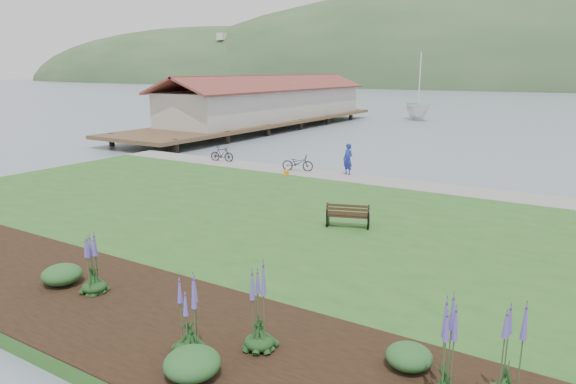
% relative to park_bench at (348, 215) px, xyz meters
% --- Properties ---
extents(ground, '(600.00, 600.00, 0.00)m').
position_rel_park_bench_xyz_m(ground, '(-2.61, 1.10, -0.87)').
color(ground, slate).
rests_on(ground, ground).
extents(lawn, '(34.00, 20.00, 0.40)m').
position_rel_park_bench_xyz_m(lawn, '(-2.61, -0.90, -0.67)').
color(lawn, '#27571E').
rests_on(lawn, ground).
extents(shoreline_path, '(34.00, 2.20, 0.03)m').
position_rel_park_bench_xyz_m(shoreline_path, '(-2.61, 8.00, -0.45)').
color(shoreline_path, gray).
rests_on(shoreline_path, lawn).
extents(garden_bed, '(24.00, 4.40, 0.04)m').
position_rel_park_bench_xyz_m(garden_bed, '(0.39, -8.70, -0.45)').
color(garden_bed, black).
rests_on(garden_bed, lawn).
extents(pier_pavilion, '(8.00, 36.00, 5.40)m').
position_rel_park_bench_xyz_m(pier_pavilion, '(-22.61, 28.62, 1.77)').
color(pier_pavilion, '#4C3826').
rests_on(pier_pavilion, ground).
extents(park_bench, '(1.64, 1.09, 0.94)m').
position_rel_park_bench_xyz_m(park_bench, '(0.00, 0.00, 0.00)').
color(park_bench, black).
rests_on(park_bench, lawn).
extents(person, '(0.86, 0.72, 2.01)m').
position_rel_park_bench_xyz_m(person, '(-4.09, 8.60, 0.54)').
color(person, navy).
rests_on(person, lawn).
extents(bicycle_a, '(1.16, 1.86, 0.92)m').
position_rel_park_bench_xyz_m(bicycle_a, '(-6.98, 8.16, -0.01)').
color(bicycle_a, black).
rests_on(bicycle_a, lawn).
extents(bicycle_b, '(0.74, 1.60, 0.93)m').
position_rel_park_bench_xyz_m(bicycle_b, '(-12.52, 8.30, -0.00)').
color(bicycle_b, black).
rests_on(bicycle_b, lawn).
extents(sailboat, '(13.64, 13.68, 25.47)m').
position_rel_park_bench_xyz_m(sailboat, '(-12.14, 45.12, -0.87)').
color(sailboat, silver).
rests_on(sailboat, ground).
extents(pannier, '(0.19, 0.28, 0.29)m').
position_rel_park_bench_xyz_m(pannier, '(-6.87, 6.80, -0.32)').
color(pannier, orange).
rests_on(pannier, lawn).
extents(echium_0, '(0.62, 0.62, 1.84)m').
position_rel_park_bench_xyz_m(echium_0, '(1.06, -9.44, 0.30)').
color(echium_0, '#133513').
rests_on(echium_0, garden_bed).
extents(echium_1, '(0.62, 0.62, 2.10)m').
position_rel_park_bench_xyz_m(echium_1, '(2.08, -8.52, 0.36)').
color(echium_1, '#133513').
rests_on(echium_1, garden_bed).
extents(echium_2, '(0.62, 0.62, 2.03)m').
position_rel_park_bench_xyz_m(echium_2, '(5.74, -8.37, 0.39)').
color(echium_2, '#133513').
rests_on(echium_2, garden_bed).
extents(echium_3, '(0.62, 0.62, 2.33)m').
position_rel_park_bench_xyz_m(echium_3, '(6.59, -7.77, 0.47)').
color(echium_3, '#133513').
rests_on(echium_3, garden_bed).
extents(echium_4, '(0.62, 0.62, 1.79)m').
position_rel_park_bench_xyz_m(echium_4, '(-3.03, -8.51, 0.32)').
color(echium_4, '#133513').
rests_on(echium_4, garden_bed).
extents(shrub_0, '(1.03, 1.03, 0.52)m').
position_rel_park_bench_xyz_m(shrub_0, '(-4.21, -8.61, -0.17)').
color(shrub_0, '#1E4C21').
rests_on(shrub_0, garden_bed).
extents(shrub_1, '(1.06, 1.06, 0.53)m').
position_rel_park_bench_xyz_m(shrub_1, '(1.59, -9.96, -0.16)').
color(shrub_1, '#1E4C21').
rests_on(shrub_1, garden_bed).
extents(shrub_2, '(0.89, 0.89, 0.44)m').
position_rel_park_bench_xyz_m(shrub_2, '(4.87, -7.56, -0.21)').
color(shrub_2, '#1E4C21').
rests_on(shrub_2, garden_bed).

